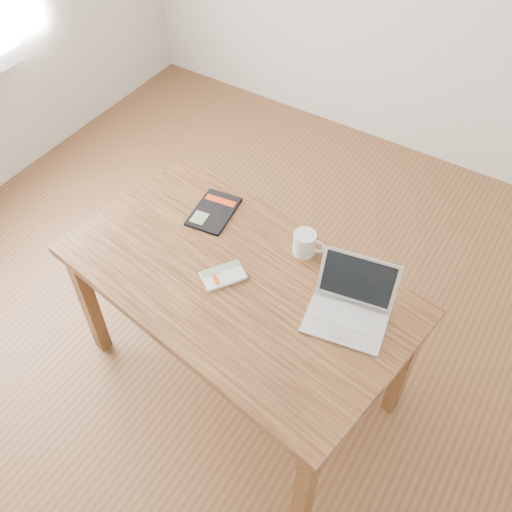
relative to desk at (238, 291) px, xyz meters
The scene contains 6 objects.
room 0.73m from the desk, 142.44° to the left, with size 4.04×4.04×2.70m.
desk is the anchor object (origin of this frame).
white_guidebook 0.11m from the desk, 151.34° to the right, with size 0.18×0.20×0.01m.
black_guidebook 0.40m from the desk, 139.24° to the left, with size 0.20×0.27×0.01m.
laptop 0.47m from the desk, ahead, with size 0.34×0.32×0.20m.
coffee_mug 0.34m from the desk, 58.92° to the left, with size 0.13×0.09×0.10m.
Camera 1 is at (0.93, -1.30, 2.49)m, focal length 40.00 mm.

